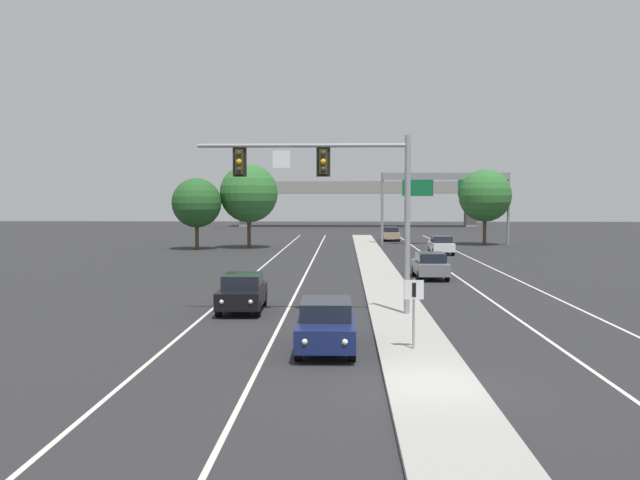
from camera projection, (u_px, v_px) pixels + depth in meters
name	position (u px, v px, depth m)	size (l,w,h in m)	color
ground_plane	(433.00, 389.00, 18.02)	(260.00, 260.00, 0.00)	#28282B
median_island	(389.00, 292.00, 35.98)	(2.40, 110.00, 0.15)	#9E9B93
lane_stripe_oncoming_center	(304.00, 278.00, 43.12)	(0.14, 100.00, 0.01)	silver
lane_stripe_receding_center	(460.00, 279.00, 42.81)	(0.14, 100.00, 0.01)	silver
edge_stripe_left	(249.00, 278.00, 43.24)	(0.14, 100.00, 0.01)	silver
edge_stripe_right	(515.00, 279.00, 42.70)	(0.14, 100.00, 0.01)	silver
overhead_signal_mast	(338.00, 184.00, 28.71)	(8.60, 0.44, 7.20)	gray
median_sign_post	(414.00, 303.00, 22.06)	(0.60, 0.10, 2.20)	gray
car_oncoming_navy	(326.00, 325.00, 22.61)	(1.86, 4.48, 1.58)	#141E4C
car_oncoming_black	(243.00, 292.00, 30.48)	(1.92, 4.51, 1.58)	black
car_receding_grey	(430.00, 265.00, 42.73)	(1.87, 4.49, 1.58)	slate
car_receding_white	(441.00, 245.00, 61.46)	(1.83, 4.47, 1.58)	silver
car_receding_tan	(390.00, 234.00, 80.65)	(1.88, 4.49, 1.58)	tan
highway_sign_gantry	(445.00, 185.00, 73.48)	(13.28, 0.42, 7.50)	gray
overpass_bridge	(357.00, 193.00, 121.17)	(42.40, 6.40, 7.65)	gray
tree_far_left_a	(197.00, 203.00, 66.78)	(4.65, 4.65, 6.72)	#4C3823
tree_far_right_b	(485.00, 196.00, 73.02)	(5.40, 5.40, 7.81)	#4C3823
tree_far_left_c	(249.00, 193.00, 68.56)	(5.60, 5.60, 8.11)	#4C3823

